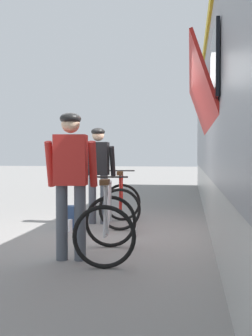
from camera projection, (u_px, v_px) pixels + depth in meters
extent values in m
plane|color=gray|center=(128.00, 234.00, 6.24)|extent=(80.00, 80.00, 0.00)
cube|color=red|center=(208.00, 121.00, 6.22)|extent=(0.60, 4.29, 1.62)
cube|color=yellow|center=(206.00, 35.00, 7.02)|extent=(0.04, 18.63, 0.20)
cube|color=black|center=(214.00, 68.00, 4.47)|extent=(0.04, 1.10, 0.80)
cylinder|color=#4C515B|center=(62.00, 223.00, 4.69)|extent=(0.14, 0.14, 0.90)
cylinder|color=#4C515B|center=(80.00, 223.00, 4.68)|extent=(0.14, 0.14, 0.90)
cube|color=red|center=(71.00, 160.00, 4.66)|extent=(0.40, 0.28, 0.60)
cylinder|color=red|center=(50.00, 164.00, 4.72)|extent=(0.12, 0.27, 0.56)
cylinder|color=red|center=(93.00, 164.00, 4.69)|extent=(0.12, 0.27, 0.56)
sphere|color=beige|center=(71.00, 124.00, 4.65)|extent=(0.22, 0.22, 0.22)
ellipsoid|color=black|center=(70.00, 119.00, 4.65)|extent=(0.28, 0.30, 0.14)
cylinder|color=#4C515B|center=(92.00, 199.00, 7.22)|extent=(0.14, 0.14, 0.90)
cylinder|color=#4C515B|center=(104.00, 199.00, 7.19)|extent=(0.14, 0.14, 0.90)
cube|color=black|center=(98.00, 159.00, 7.18)|extent=(0.38, 0.24, 0.60)
cylinder|color=black|center=(85.00, 161.00, 7.26)|extent=(0.09, 0.26, 0.56)
cylinder|color=black|center=(112.00, 161.00, 7.19)|extent=(0.09, 0.26, 0.56)
sphere|color=beige|center=(98.00, 135.00, 7.17)|extent=(0.22, 0.22, 0.22)
ellipsoid|color=black|center=(98.00, 132.00, 7.17)|extent=(0.26, 0.28, 0.14)
torus|color=black|center=(110.00, 221.00, 5.35)|extent=(0.71, 0.14, 0.71)
torus|color=black|center=(104.00, 237.00, 4.33)|extent=(0.71, 0.14, 0.71)
cylinder|color=silver|center=(109.00, 207.00, 4.98)|extent=(0.13, 0.64, 0.63)
cylinder|color=silver|center=(108.00, 184.00, 4.85)|extent=(0.15, 0.85, 0.04)
cylinder|color=silver|center=(106.00, 211.00, 4.56)|extent=(0.08, 0.28, 0.62)
cylinder|color=silver|center=(105.00, 236.00, 4.51)|extent=(0.08, 0.36, 0.08)
cylinder|color=silver|center=(105.00, 211.00, 4.38)|extent=(0.04, 0.15, 0.56)
cylinder|color=silver|center=(110.00, 202.00, 5.31)|extent=(0.04, 0.09, 0.55)
cylinder|color=black|center=(110.00, 177.00, 5.28)|extent=(0.48, 0.09, 0.02)
cube|color=#4C2D19|center=(105.00, 182.00, 4.40)|extent=(0.13, 0.25, 0.06)
torus|color=black|center=(122.00, 202.00, 7.56)|extent=(0.71, 0.14, 0.71)
torus|color=black|center=(120.00, 209.00, 6.54)|extent=(0.71, 0.14, 0.71)
cylinder|color=red|center=(121.00, 191.00, 7.19)|extent=(0.13, 0.64, 0.63)
cylinder|color=red|center=(121.00, 175.00, 7.07)|extent=(0.15, 0.85, 0.04)
cylinder|color=red|center=(120.00, 193.00, 6.77)|extent=(0.08, 0.28, 0.62)
cylinder|color=red|center=(120.00, 210.00, 6.72)|extent=(0.07, 0.36, 0.08)
cylinder|color=red|center=(120.00, 193.00, 6.59)|extent=(0.04, 0.15, 0.56)
cylinder|color=red|center=(122.00, 188.00, 7.52)|extent=(0.04, 0.09, 0.55)
cylinder|color=black|center=(122.00, 171.00, 7.49)|extent=(0.48, 0.09, 0.02)
cube|color=#4C2D19|center=(120.00, 173.00, 6.61)|extent=(0.13, 0.25, 0.06)
cube|color=navy|center=(72.00, 217.00, 6.67)|extent=(0.30, 0.22, 0.40)
cylinder|color=silver|center=(134.00, 228.00, 6.17)|extent=(0.08, 0.08, 0.23)
cylinder|color=silver|center=(70.00, 226.00, 6.42)|extent=(0.08, 0.08, 0.21)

